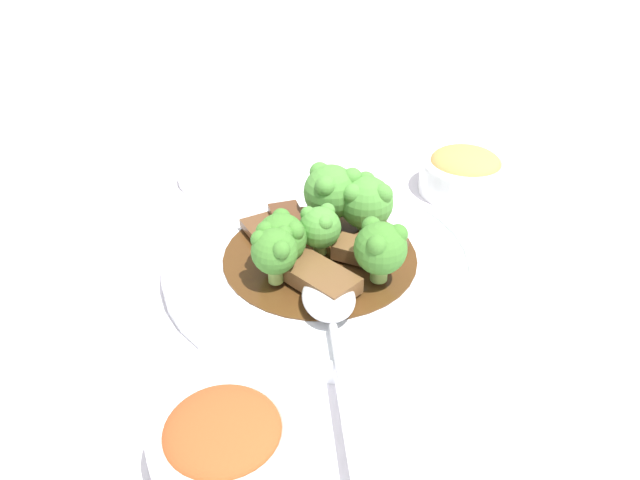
{
  "coord_description": "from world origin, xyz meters",
  "views": [
    {
      "loc": [
        0.24,
        -0.43,
        0.37
      ],
      "look_at": [
        0.0,
        0.0,
        0.03
      ],
      "focal_mm": 35.0,
      "sensor_mm": 36.0,
      "label": 1
    }
  ],
  "objects": [
    {
      "name": "ground_plane",
      "position": [
        0.0,
        0.0,
        0.0
      ],
      "size": [
        4.0,
        4.0,
        0.0
      ],
      "primitive_type": "plane",
      "color": "silver"
    },
    {
      "name": "main_plate",
      "position": [
        0.0,
        0.0,
        0.01
      ],
      "size": [
        0.3,
        0.3,
        0.02
      ],
      "color": "white",
      "rests_on": "ground_plane"
    },
    {
      "name": "beef_strip_0",
      "position": [
        -0.06,
        -0.0,
        0.02
      ],
      "size": [
        0.07,
        0.06,
        0.01
      ],
      "color": "brown",
      "rests_on": "main_plate"
    },
    {
      "name": "beef_strip_1",
      "position": [
        0.03,
        0.01,
        0.03
      ],
      "size": [
        0.05,
        0.03,
        0.01
      ],
      "color": "brown",
      "rests_on": "main_plate"
    },
    {
      "name": "beef_strip_2",
      "position": [
        0.02,
        -0.04,
        0.03
      ],
      "size": [
        0.08,
        0.06,
        0.02
      ],
      "color": "brown",
      "rests_on": "main_plate"
    },
    {
      "name": "beef_strip_3",
      "position": [
        -0.05,
        0.03,
        0.03
      ],
      "size": [
        0.05,
        0.05,
        0.02
      ],
      "color": "#56331E",
      "rests_on": "main_plate"
    },
    {
      "name": "beef_strip_4",
      "position": [
        0.04,
        0.04,
        0.02
      ],
      "size": [
        0.05,
        0.06,
        0.01
      ],
      "color": "brown",
      "rests_on": "main_plate"
    },
    {
      "name": "broccoli_floret_0",
      "position": [
        -0.02,
        -0.03,
        0.05
      ],
      "size": [
        0.05,
        0.05,
        0.05
      ],
      "color": "#8EB756",
      "rests_on": "main_plate"
    },
    {
      "name": "broccoli_floret_1",
      "position": [
        0.07,
        -0.01,
        0.05
      ],
      "size": [
        0.05,
        0.05,
        0.06
      ],
      "color": "#7FA84C",
      "rests_on": "main_plate"
    },
    {
      "name": "broccoli_floret_2",
      "position": [
        -0.0,
        0.0,
        0.05
      ],
      "size": [
        0.04,
        0.04,
        0.05
      ],
      "color": "#7FA84C",
      "rests_on": "main_plate"
    },
    {
      "name": "broccoli_floret_3",
      "position": [
        0.02,
        0.06,
        0.05
      ],
      "size": [
        0.05,
        0.05,
        0.06
      ],
      "color": "#7FA84C",
      "rests_on": "main_plate"
    },
    {
      "name": "broccoli_floret_4",
      "position": [
        -0.02,
        0.05,
        0.06
      ],
      "size": [
        0.06,
        0.06,
        0.06
      ],
      "color": "#7FA84C",
      "rests_on": "main_plate"
    },
    {
      "name": "broccoli_floret_5",
      "position": [
        -0.01,
        -0.06,
        0.05
      ],
      "size": [
        0.04,
        0.04,
        0.05
      ],
      "color": "#8EB756",
      "rests_on": "main_plate"
    },
    {
      "name": "serving_spoon",
      "position": [
        0.05,
        -0.07,
        0.03
      ],
      "size": [
        0.14,
        0.19,
        0.01
      ],
      "color": "silver",
      "rests_on": "main_plate"
    },
    {
      "name": "side_bowl_kimchi",
      "position": [
        0.05,
        -0.22,
        0.02
      ],
      "size": [
        0.1,
        0.1,
        0.04
      ],
      "color": "white",
      "rests_on": "ground_plane"
    },
    {
      "name": "side_bowl_appetizer",
      "position": [
        0.07,
        0.22,
        0.03
      ],
      "size": [
        0.1,
        0.1,
        0.05
      ],
      "color": "white",
      "rests_on": "ground_plane"
    },
    {
      "name": "sauce_dish",
      "position": [
        -0.2,
        0.09,
        0.01
      ],
      "size": [
        0.08,
        0.08,
        0.01
      ],
      "color": "white",
      "rests_on": "ground_plane"
    }
  ]
}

